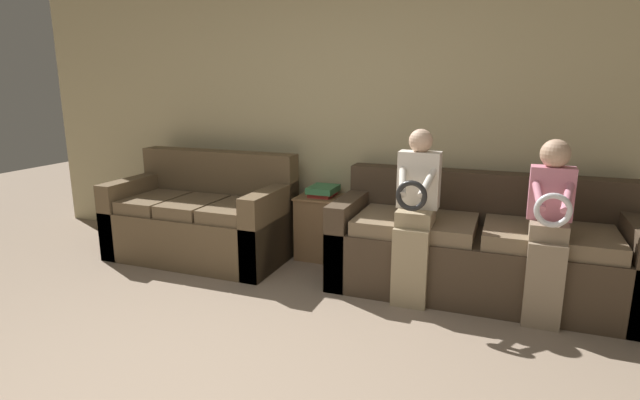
{
  "coord_description": "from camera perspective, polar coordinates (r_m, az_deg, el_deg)",
  "views": [
    {
      "loc": [
        1.35,
        -1.53,
        1.58
      ],
      "look_at": [
        0.13,
        1.65,
        0.76
      ],
      "focal_mm": 28.0,
      "sensor_mm": 36.0,
      "label": 1
    }
  ],
  "objects": [
    {
      "name": "book_stack",
      "position": [
        4.47,
        0.34,
        1.06
      ],
      "size": [
        0.23,
        0.29,
        0.09
      ],
      "color": "#BC3833",
      "rests_on": "side_shelf"
    },
    {
      "name": "couch_side",
      "position": [
        4.71,
        -13.18,
        -2.23
      ],
      "size": [
        1.59,
        0.86,
        0.94
      ],
      "color": "brown",
      "rests_on": "ground_plane"
    },
    {
      "name": "couch_main",
      "position": [
        4.0,
        17.71,
        -5.42
      ],
      "size": [
        2.19,
        0.86,
        0.88
      ],
      "color": "#473828",
      "rests_on": "ground_plane"
    },
    {
      "name": "side_shelf",
      "position": [
        4.54,
        0.38,
        -3.02
      ],
      "size": [
        0.46,
        0.38,
        0.57
      ],
      "color": "olive",
      "rests_on": "ground_plane"
    },
    {
      "name": "child_left_seated",
      "position": [
        3.61,
        10.86,
        -1.05
      ],
      "size": [
        0.3,
        0.37,
        1.25
      ],
      "color": "tan",
      "rests_on": "ground_plane"
    },
    {
      "name": "wall_back",
      "position": [
        4.53,
        3.68,
        9.54
      ],
      "size": [
        6.83,
        0.06,
        2.55
      ],
      "color": "#C6B789",
      "rests_on": "ground_plane"
    },
    {
      "name": "child_right_seated",
      "position": [
        3.58,
        24.72,
        -2.26
      ],
      "size": [
        0.28,
        0.38,
        1.22
      ],
      "color": "gray",
      "rests_on": "ground_plane"
    }
  ]
}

